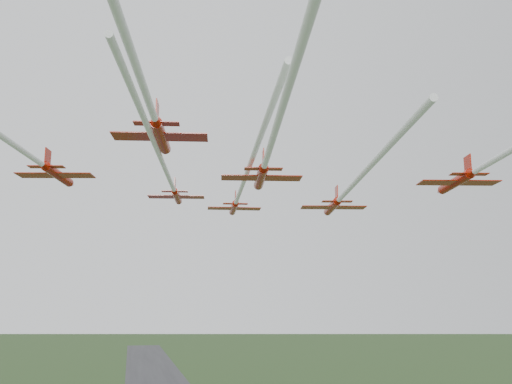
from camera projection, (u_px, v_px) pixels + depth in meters
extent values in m
cylinder|color=#AB1202|center=(234.00, 208.00, 98.58)|extent=(2.10, 8.80, 1.13)
cone|color=#AB1202|center=(232.00, 213.00, 103.74)|extent=(1.33, 1.96, 1.13)
cone|color=#AB1202|center=(236.00, 203.00, 93.73)|extent=(1.16, 1.34, 1.03)
ellipsoid|color=black|center=(233.00, 208.00, 100.67)|extent=(0.54, 1.02, 0.33)
cube|color=#AB1202|center=(234.00, 209.00, 97.73)|extent=(9.28, 3.66, 0.10)
cube|color=#AB1202|center=(235.00, 204.00, 94.68)|extent=(4.22, 1.68, 0.08)
cube|color=#AB1202|center=(235.00, 197.00, 95.11)|extent=(0.31, 1.85, 2.05)
cylinder|color=silver|center=(252.00, 160.00, 66.48)|extent=(6.73, 54.49, 0.62)
cylinder|color=#AB1202|center=(177.00, 196.00, 85.46)|extent=(2.28, 8.07, 1.04)
cone|color=#AB1202|center=(179.00, 202.00, 90.21)|extent=(1.29, 1.84, 1.04)
cone|color=#AB1202|center=(174.00, 190.00, 80.99)|extent=(1.11, 1.26, 0.94)
ellipsoid|color=black|center=(178.00, 196.00, 87.38)|extent=(0.53, 0.95, 0.30)
cube|color=#AB1202|center=(176.00, 197.00, 84.68)|extent=(8.57, 3.72, 0.09)
cube|color=#AB1202|center=(175.00, 191.00, 81.87)|extent=(3.90, 1.71, 0.08)
cube|color=#AB1202|center=(175.00, 185.00, 82.26)|extent=(0.36, 1.69, 1.88)
cylinder|color=silver|center=(154.00, 143.00, 57.61)|extent=(7.90, 46.27, 0.57)
cylinder|color=#AB1202|center=(332.00, 207.00, 85.94)|extent=(2.87, 9.32, 1.20)
cone|color=#AB1202|center=(327.00, 213.00, 91.43)|extent=(1.53, 2.14, 1.20)
cone|color=#AB1202|center=(338.00, 200.00, 80.77)|extent=(1.31, 1.48, 1.09)
ellipsoid|color=black|center=(330.00, 206.00, 88.16)|extent=(0.64, 1.10, 0.35)
cube|color=#AB1202|center=(333.00, 207.00, 85.04)|extent=(9.93, 4.53, 0.11)
cube|color=#AB1202|center=(337.00, 202.00, 81.79)|extent=(4.52, 2.08, 0.09)
cube|color=#AB1202|center=(337.00, 194.00, 82.24)|extent=(0.46, 1.95, 2.18)
cylinder|color=silver|center=(371.00, 165.00, 60.71)|extent=(7.90, 39.21, 0.65)
cylinder|color=#AB1202|center=(58.00, 175.00, 68.54)|extent=(2.85, 8.67, 1.12)
cone|color=#AB1202|center=(71.00, 184.00, 73.66)|extent=(1.46, 2.02, 1.12)
cone|color=#AB1202|center=(43.00, 165.00, 63.72)|extent=(1.24, 1.40, 1.01)
ellipsoid|color=black|center=(64.00, 175.00, 70.61)|extent=(0.61, 1.03, 0.32)
cube|color=#AB1202|center=(56.00, 175.00, 67.70)|extent=(9.28, 4.40, 0.10)
cube|color=#AB1202|center=(46.00, 167.00, 64.66)|extent=(4.22, 2.02, 0.08)
cube|color=#AB1202|center=(48.00, 158.00, 65.09)|extent=(0.47, 1.81, 2.03)
cylinder|color=#AB1202|center=(261.00, 177.00, 69.73)|extent=(2.63, 9.43, 1.21)
cone|color=#AB1202|center=(258.00, 187.00, 75.27)|extent=(1.50, 2.14, 1.21)
cone|color=#AB1202|center=(264.00, 167.00, 64.51)|extent=(1.29, 1.47, 1.10)
ellipsoid|color=black|center=(260.00, 178.00, 71.97)|extent=(0.62, 1.10, 0.35)
cube|color=#AB1202|center=(261.00, 178.00, 68.81)|extent=(10.01, 4.31, 0.11)
cube|color=#AB1202|center=(263.00, 169.00, 65.53)|extent=(4.55, 1.98, 0.09)
cube|color=#AB1202|center=(263.00, 159.00, 65.99)|extent=(0.41, 1.97, 2.20)
cylinder|color=silver|center=(296.00, 62.00, 36.97)|extent=(9.08, 54.54, 0.66)
cylinder|color=#AB1202|center=(456.00, 182.00, 72.09)|extent=(2.94, 9.56, 1.23)
cone|color=#AB1202|center=(440.00, 191.00, 77.73)|extent=(1.58, 2.20, 1.23)
cone|color=#AB1202|center=(473.00, 172.00, 66.79)|extent=(1.34, 1.52, 1.12)
ellipsoid|color=black|center=(449.00, 182.00, 74.37)|extent=(0.65, 1.13, 0.36)
cube|color=#AB1202|center=(458.00, 183.00, 71.16)|extent=(10.19, 4.65, 0.11)
cube|color=#AB1202|center=(469.00, 174.00, 67.83)|extent=(4.64, 2.13, 0.09)
cube|color=#AB1202|center=(468.00, 165.00, 68.29)|extent=(0.48, 2.00, 2.23)
cylinder|color=#AB1202|center=(161.00, 137.00, 56.99)|extent=(2.54, 9.10, 1.17)
cone|color=#AB1202|center=(166.00, 151.00, 62.34)|extent=(1.45, 2.07, 1.17)
cone|color=#AB1202|center=(155.00, 120.00, 51.95)|extent=(1.25, 1.42, 1.06)
ellipsoid|color=black|center=(163.00, 139.00, 59.15)|extent=(0.60, 1.07, 0.34)
cube|color=#AB1202|center=(160.00, 137.00, 56.10)|extent=(9.66, 4.16, 0.11)
cube|color=#AB1202|center=(157.00, 124.00, 52.94)|extent=(4.39, 1.91, 0.08)
cube|color=#AB1202|center=(157.00, 112.00, 53.38)|extent=(0.40, 1.91, 2.12)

